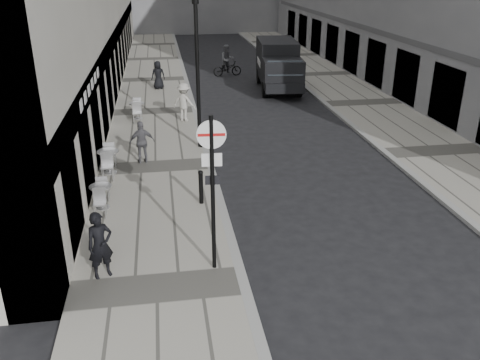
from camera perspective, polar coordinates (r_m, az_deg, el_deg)
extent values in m
cube|color=gray|center=(26.16, -9.54, 7.55)|extent=(4.00, 60.00, 0.12)
cube|color=gray|center=(28.24, 13.60, 8.38)|extent=(4.00, 60.00, 0.12)
imported|color=black|center=(12.33, -15.43, -7.08)|extent=(0.72, 0.61, 1.66)
cylinder|color=black|center=(11.72, -3.07, -1.80)|extent=(0.10, 0.10, 3.85)
cylinder|color=white|center=(11.17, -3.24, 5.12)|extent=(0.66, 0.09, 0.66)
cube|color=#B21414|center=(11.15, -3.23, 5.08)|extent=(0.60, 0.06, 0.07)
cube|color=white|center=(11.40, -3.18, 2.27)|extent=(0.46, 0.06, 0.31)
cylinder|color=black|center=(19.98, -4.77, 11.40)|extent=(0.15, 0.15, 5.61)
cylinder|color=black|center=(20.51, -4.39, 4.88)|extent=(0.12, 0.12, 0.88)
cylinder|color=black|center=(15.62, -4.40, -0.90)|extent=(0.14, 0.14, 1.01)
cylinder|color=black|center=(28.91, 2.84, 10.09)|extent=(0.39, 0.89, 0.87)
cylinder|color=black|center=(29.16, 6.63, 10.08)|extent=(0.39, 0.89, 0.87)
cylinder|color=black|center=(32.49, 2.19, 11.57)|extent=(0.39, 0.89, 0.87)
cylinder|color=black|center=(32.72, 5.59, 11.57)|extent=(0.39, 0.89, 0.87)
cube|color=black|center=(31.51, 4.14, 13.48)|extent=(2.56, 4.11, 2.17)
cube|color=black|center=(28.72, 4.83, 11.84)|extent=(2.36, 2.17, 1.52)
cube|color=#1E2328|center=(27.84, 5.09, 12.38)|extent=(1.93, 0.57, 0.80)
imported|color=black|center=(34.60, -1.44, 12.41)|extent=(1.96, 0.87, 1.00)
imported|color=slate|center=(34.49, -1.45, 13.40)|extent=(0.99, 0.81, 1.88)
imported|color=#555559|center=(19.06, -10.95, 4.20)|extent=(0.99, 0.56, 1.59)
imported|color=#B4B0A7|center=(24.06, -6.30, 8.68)|extent=(1.32, 1.16, 1.77)
imported|color=black|center=(30.72, -9.18, 11.57)|extent=(0.86, 0.63, 1.62)
cylinder|color=silver|center=(16.02, -15.15, -3.00)|extent=(0.42, 0.42, 0.03)
cylinder|color=silver|center=(15.87, -15.28, -1.87)|extent=(0.06, 0.06, 0.71)
cylinder|color=silver|center=(15.73, -15.41, -0.70)|extent=(0.67, 0.67, 0.03)
cylinder|color=silver|center=(18.61, -14.39, 0.84)|extent=(0.48, 0.48, 0.03)
cylinder|color=silver|center=(18.47, -14.51, 1.98)|extent=(0.06, 0.06, 0.80)
cylinder|color=silver|center=(18.33, -14.63, 3.14)|extent=(0.76, 0.76, 0.03)
cylinder|color=silver|center=(24.89, -11.39, 6.78)|extent=(0.45, 0.45, 0.03)
cylinder|color=silver|center=(24.79, -11.46, 7.61)|extent=(0.06, 0.06, 0.75)
cylinder|color=silver|center=(24.70, -11.53, 8.45)|extent=(0.71, 0.71, 0.03)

